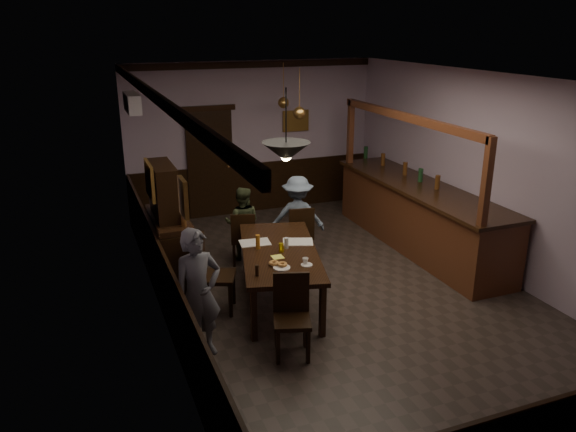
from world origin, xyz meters
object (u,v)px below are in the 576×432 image
sideboard (170,239)px  pendant_iron (286,152)px  bar_counter (419,215)px  chair_near (292,311)px  chair_far_right (300,232)px  chair_side (211,271)px  dining_table (280,254)px  person_seated_left (242,223)px  coffee_cup (305,261)px  pendant_brass_mid (299,113)px  chair_far_left (243,236)px  person_standing (198,294)px  person_seated_right (297,217)px  pendant_brass_far (283,103)px  soda_can (281,247)px

sideboard → pendant_iron: (1.11, -1.78, 1.55)m
sideboard → bar_counter: size_ratio=0.44×
chair_near → bar_counter: size_ratio=0.23×
chair_far_right → sideboard: sideboard is taller
chair_side → dining_table: bearing=-71.3°
bar_counter → pendant_iron: pendant_iron is taller
person_seated_left → coffee_cup: (0.19, -2.18, 0.20)m
pendant_brass_mid → bar_counter: bearing=-22.1°
chair_side → bar_counter: bearing=-54.4°
chair_far_left → person_seated_left: (0.07, 0.26, 0.12)m
person_standing → person_seated_right: person_standing is taller
pendant_iron → pendant_brass_far: bearing=69.6°
person_seated_right → pendant_brass_far: (0.37, 1.62, 1.62)m
chair_far_right → coffee_cup: 1.81m
bar_counter → pendant_iron: 3.94m
person_seated_left → pendant_brass_far: size_ratio=1.49×
bar_counter → pendant_iron: bearing=-150.3°
person_seated_left → coffee_cup: person_seated_left is taller
chair_far_left → soda_can: bearing=109.9°
dining_table → chair_near: chair_near is taller
dining_table → coffee_cup: 0.59m
pendant_iron → dining_table: bearing=75.4°
chair_far_right → person_seated_right: size_ratio=0.69×
bar_counter → pendant_brass_mid: pendant_brass_mid is taller
bar_counter → pendant_brass_mid: bearing=157.9°
pendant_brass_far → chair_near: bearing=-109.7°
soda_can → chair_side: bearing=173.2°
person_seated_left → pendant_brass_mid: pendant_brass_mid is taller
coffee_cup → pendant_brass_mid: pendant_brass_mid is taller
chair_far_right → person_seated_left: size_ratio=0.78×
chair_far_right → pendant_iron: bearing=72.6°
person_seated_left → person_seated_right: person_seated_right is taller
chair_far_left → pendant_brass_far: 2.79m
chair_side → pendant_iron: bearing=-115.8°
chair_side → person_standing: (-0.38, -1.00, 0.20)m
person_standing → bar_counter: 4.65m
chair_far_right → pendant_brass_mid: (0.24, 0.64, 1.78)m
sideboard → pendant_brass_far: size_ratio=2.27×
soda_can → pendant_brass_mid: 2.55m
soda_can → sideboard: 1.69m
chair_far_right → bar_counter: bearing=-173.8°
chair_far_left → pendant_brass_mid: 2.17m
person_standing → coffee_cup: size_ratio=19.42×
soda_can → bar_counter: (2.89, 1.05, -0.22)m
person_standing → sideboard: bearing=76.7°
person_standing → chair_side: bearing=56.6°
chair_far_left → chair_near: 2.64m
person_seated_left → sideboard: size_ratio=0.66×
sideboard → bar_counter: bar_counter is taller
dining_table → pendant_brass_far: pendant_brass_far is taller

